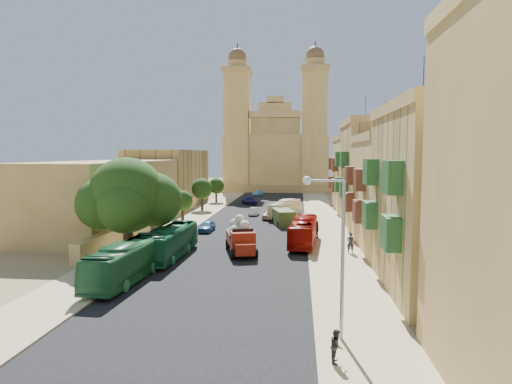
% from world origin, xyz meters
% --- Properties ---
extents(ground, '(260.00, 260.00, 0.00)m').
position_xyz_m(ground, '(0.00, 0.00, 0.00)').
color(ground, olive).
extents(road_surface, '(14.00, 140.00, 0.01)m').
position_xyz_m(road_surface, '(0.00, 30.00, 0.01)').
color(road_surface, black).
rests_on(road_surface, ground).
extents(sidewalk_east, '(5.00, 140.00, 0.01)m').
position_xyz_m(sidewalk_east, '(9.50, 30.00, 0.01)').
color(sidewalk_east, tan).
rests_on(sidewalk_east, ground).
extents(sidewalk_west, '(5.00, 140.00, 0.01)m').
position_xyz_m(sidewalk_west, '(-9.50, 30.00, 0.01)').
color(sidewalk_west, tan).
rests_on(sidewalk_west, ground).
extents(kerb_east, '(0.25, 140.00, 0.12)m').
position_xyz_m(kerb_east, '(7.00, 30.00, 0.06)').
color(kerb_east, tan).
rests_on(kerb_east, ground).
extents(kerb_west, '(0.25, 140.00, 0.12)m').
position_xyz_m(kerb_west, '(-7.00, 30.00, 0.06)').
color(kerb_west, tan).
rests_on(kerb_west, ground).
extents(townhouse_a, '(9.00, 14.00, 16.40)m').
position_xyz_m(townhouse_a, '(15.95, -3.00, 6.41)').
color(townhouse_a, tan).
rests_on(townhouse_a, ground).
extents(townhouse_b, '(9.00, 14.00, 14.90)m').
position_xyz_m(townhouse_b, '(15.95, 11.00, 5.66)').
color(townhouse_b, tan).
rests_on(townhouse_b, ground).
extents(townhouse_c, '(9.00, 14.00, 17.40)m').
position_xyz_m(townhouse_c, '(15.95, 25.00, 6.91)').
color(townhouse_c, tan).
rests_on(townhouse_c, ground).
extents(townhouse_d, '(9.00, 14.00, 15.90)m').
position_xyz_m(townhouse_d, '(15.95, 39.00, 6.16)').
color(townhouse_d, tan).
rests_on(townhouse_d, ground).
extents(west_wall, '(1.00, 40.00, 1.80)m').
position_xyz_m(west_wall, '(-12.50, 20.00, 0.90)').
color(west_wall, tan).
rests_on(west_wall, ground).
extents(west_building_low, '(10.00, 28.00, 8.40)m').
position_xyz_m(west_building_low, '(-18.00, 18.00, 4.20)').
color(west_building_low, '#A07F45').
rests_on(west_building_low, ground).
extents(west_building_mid, '(10.00, 22.00, 10.00)m').
position_xyz_m(west_building_mid, '(-18.00, 44.00, 5.00)').
color(west_building_mid, tan).
rests_on(west_building_mid, ground).
extents(church, '(28.00, 22.50, 36.30)m').
position_xyz_m(church, '(-0.00, 78.61, 9.52)').
color(church, tan).
rests_on(church, ground).
extents(ficus_tree, '(9.02, 8.30, 9.02)m').
position_xyz_m(ficus_tree, '(-9.42, 4.01, 5.33)').
color(ficus_tree, '#35231A').
rests_on(ficus_tree, ground).
extents(street_tree_a, '(2.95, 2.95, 4.54)m').
position_xyz_m(street_tree_a, '(-10.00, 12.00, 3.03)').
color(street_tree_a, '#35231A').
rests_on(street_tree_a, ground).
extents(street_tree_b, '(2.82, 2.82, 4.33)m').
position_xyz_m(street_tree_b, '(-10.00, 24.00, 2.89)').
color(street_tree_b, '#35231A').
rests_on(street_tree_b, ground).
extents(street_tree_c, '(3.44, 3.44, 5.29)m').
position_xyz_m(street_tree_c, '(-10.00, 36.00, 3.54)').
color(street_tree_c, '#35231A').
rests_on(street_tree_c, ground).
extents(street_tree_d, '(3.04, 3.04, 4.67)m').
position_xyz_m(street_tree_d, '(-10.00, 48.00, 3.12)').
color(street_tree_d, '#35231A').
rests_on(street_tree_d, ground).
extents(streetlamp, '(2.11, 0.44, 8.22)m').
position_xyz_m(streetlamp, '(7.72, -12.00, 5.20)').
color(streetlamp, gray).
rests_on(streetlamp, ground).
extents(red_truck, '(3.75, 6.40, 3.54)m').
position_xyz_m(red_truck, '(0.62, 5.99, 1.56)').
color(red_truck, maroon).
rests_on(red_truck, ground).
extents(olive_pickup, '(3.36, 5.38, 2.06)m').
position_xyz_m(olive_pickup, '(4.00, 22.14, 1.01)').
color(olive_pickup, '#38531F').
rests_on(olive_pickup, ground).
extents(bus_green_south, '(2.95, 10.30, 2.84)m').
position_xyz_m(bus_green_south, '(-6.50, -3.28, 1.42)').
color(bus_green_south, '#226736').
rests_on(bus_green_south, ground).
extents(bus_green_north, '(2.61, 10.17, 2.82)m').
position_xyz_m(bus_green_north, '(-5.48, 3.74, 1.41)').
color(bus_green_north, '#145B33').
rests_on(bus_green_north, ground).
extents(bus_red_east, '(3.15, 9.98, 2.74)m').
position_xyz_m(bus_red_east, '(6.49, 10.42, 1.37)').
color(bus_red_east, '#990C05').
rests_on(bus_red_east, ground).
extents(bus_cream_east, '(4.65, 9.43, 2.56)m').
position_xyz_m(bus_cream_east, '(4.00, 28.94, 1.28)').
color(bus_cream_east, '#FFECB8').
rests_on(bus_cream_east, ground).
extents(car_blue_a, '(1.62, 3.85, 1.30)m').
position_xyz_m(car_blue_a, '(-5.00, 16.76, 0.65)').
color(car_blue_a, '#305C96').
rests_on(car_blue_a, ground).
extents(car_white_a, '(1.35, 3.53, 1.15)m').
position_xyz_m(car_white_a, '(-0.83, 30.86, 0.57)').
color(car_white_a, silver).
rests_on(car_white_a, ground).
extents(car_cream, '(2.54, 4.49, 1.18)m').
position_xyz_m(car_cream, '(2.05, 27.43, 0.59)').
color(car_cream, beige).
rests_on(car_cream, ground).
extents(car_dkblue, '(3.63, 4.96, 1.34)m').
position_xyz_m(car_dkblue, '(-3.22, 45.04, 0.67)').
color(car_dkblue, '#130F4D').
rests_on(car_dkblue, ground).
extents(car_white_b, '(2.59, 3.71, 1.17)m').
position_xyz_m(car_white_b, '(4.93, 44.95, 0.59)').
color(car_white_b, silver).
rests_on(car_white_b, ground).
extents(car_blue_b, '(2.13, 3.71, 1.16)m').
position_xyz_m(car_blue_b, '(-3.22, 61.57, 0.58)').
color(car_blue_b, '#458CBF').
rests_on(car_blue_b, ground).
extents(pedestrian_a, '(0.75, 0.53, 1.95)m').
position_xyz_m(pedestrian_a, '(10.85, 7.07, 0.98)').
color(pedestrian_a, black).
rests_on(pedestrian_a, ground).
extents(pedestrian_b, '(0.67, 0.81, 1.51)m').
position_xyz_m(pedestrian_b, '(7.76, -14.46, 0.76)').
color(pedestrian_b, '#2F2824').
rests_on(pedestrian_b, ground).
extents(pedestrian_c, '(0.55, 1.14, 1.88)m').
position_xyz_m(pedestrian_c, '(8.03, 14.30, 0.94)').
color(pedestrian_c, '#3A3A40').
rests_on(pedestrian_c, ground).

